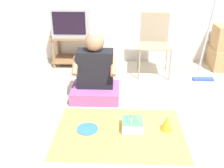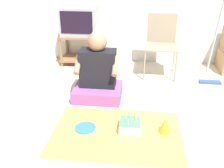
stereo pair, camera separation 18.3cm
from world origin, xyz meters
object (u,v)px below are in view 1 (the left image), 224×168
Objects in this scene: party_hat_blue at (167,123)px; dust_mop at (205,57)px; person_seated at (95,75)px; tv at (72,21)px; birthday_cake at (132,125)px; folding_chair at (154,40)px; paper_plate at (87,129)px.

dust_mop is at bearing 61.79° from party_hat_blue.
party_hat_blue is (-0.68, -1.27, -0.23)m from dust_mop.
person_seated is 1.02m from party_hat_blue.
tv reaches higher than party_hat_blue.
tv is 2.05m from birthday_cake.
person_seated is at bearing -133.51° from folding_chair.
tv is at bearing 116.44° from birthday_cake.
person_seated reaches higher than party_hat_blue.
dust_mop is 7.40× the size of party_hat_blue.
dust_mop reaches higher than paper_plate.
dust_mop is at bearing 41.79° from paper_plate.
dust_mop is 1.31× the size of person_seated.
folding_chair is 1.12m from person_seated.
party_hat_blue is (1.20, -1.74, -0.59)m from tv.
paper_plate is at bearing -177.96° from party_hat_blue.
tv reaches higher than person_seated.
folding_chair reaches higher than birthday_cake.
dust_mop is 5.55× the size of birthday_cake.
party_hat_blue is at bearing -90.28° from folding_chair.
party_hat_blue is at bearing -41.28° from person_seated.
dust_mop reaches higher than birthday_cake.
birthday_cake reaches higher than party_hat_blue.
folding_chair reaches higher than party_hat_blue.
tv is 2.51× the size of paper_plate.
party_hat_blue is 0.72× the size of paper_plate.
folding_chair is 4.19× the size of birthday_cake.
dust_mop is 1.46m from party_hat_blue.
tv is at bearing 166.81° from folding_chair.
party_hat_blue is (0.33, 0.01, 0.02)m from birthday_cake.
tv reaches higher than paper_plate.
person_seated is 4.10× the size of paper_plate.
dust_mop is 1.97m from paper_plate.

